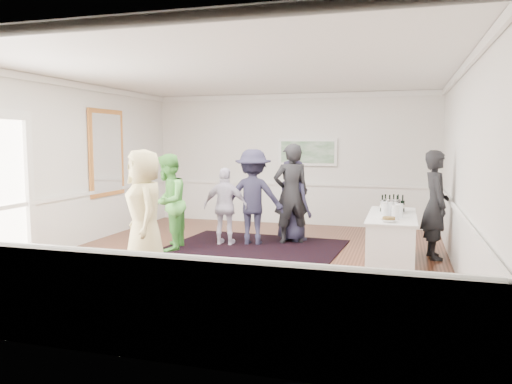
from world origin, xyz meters
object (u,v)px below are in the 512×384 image
(guest_navy, at_px, (293,201))
(guest_dark_b, at_px, (291,194))
(guest_green, at_px, (168,202))
(guest_lilac, at_px, (226,207))
(guest_tan, at_px, (144,210))
(nut_bowl, at_px, (389,220))
(serving_table, at_px, (391,239))
(guest_dark_a, at_px, (253,197))
(ice_bucket, at_px, (392,207))
(bartender, at_px, (435,205))

(guest_navy, bearing_deg, guest_dark_b, 124.87)
(guest_green, distance_m, guest_lilac, 1.16)
(guest_tan, height_order, guest_lilac, guest_tan)
(guest_dark_b, xyz_separation_m, guest_navy, (-0.01, 0.21, -0.16))
(guest_lilac, distance_m, nut_bowl, 3.44)
(serving_table, bearing_deg, guest_dark_a, 163.04)
(guest_green, distance_m, ice_bucket, 4.07)
(guest_green, bearing_deg, bartender, 87.80)
(guest_dark_b, bearing_deg, bartender, 138.35)
(serving_table, height_order, guest_tan, guest_tan)
(guest_green, xyz_separation_m, guest_lilac, (0.88, 0.74, -0.14))
(guest_green, height_order, guest_navy, guest_green)
(guest_lilac, height_order, guest_dark_a, guest_dark_a)
(guest_dark_b, bearing_deg, guest_dark_a, -6.56)
(guest_tan, height_order, guest_dark_b, guest_dark_b)
(serving_table, bearing_deg, guest_navy, 146.13)
(bartender, distance_m, guest_lilac, 3.90)
(guest_green, xyz_separation_m, guest_navy, (2.08, 1.47, -0.07))
(bartender, relative_size, ice_bucket, 7.31)
(bartender, height_order, guest_lilac, bartender)
(bartender, height_order, guest_tan, guest_tan)
(guest_dark_b, bearing_deg, serving_table, 119.89)
(guest_green, xyz_separation_m, ice_bucket, (4.06, 0.33, 0.03))
(serving_table, xyz_separation_m, bartender, (0.71, 0.60, 0.53))
(guest_tan, distance_m, ice_bucket, 4.15)
(bartender, relative_size, guest_green, 1.04)
(guest_lilac, relative_size, guest_dark_a, 0.81)
(guest_green, height_order, guest_dark_b, guest_dark_b)
(guest_dark_a, distance_m, guest_navy, 0.87)
(guest_tan, relative_size, guest_dark_b, 0.96)
(guest_navy, xyz_separation_m, ice_bucket, (1.98, -1.15, 0.10))
(guest_tan, relative_size, nut_bowl, 7.80)
(guest_dark_b, bearing_deg, ice_bucket, 124.12)
(ice_bucket, bearing_deg, guest_lilac, 172.53)
(guest_navy, height_order, ice_bucket, guest_navy)
(guest_dark_a, xyz_separation_m, guest_dark_b, (0.70, 0.31, 0.06))
(guest_tan, relative_size, guest_green, 1.06)
(guest_lilac, height_order, ice_bucket, guest_lilac)
(bartender, height_order, guest_dark_b, guest_dark_b)
(guest_lilac, bearing_deg, guest_dark_b, -159.31)
(serving_table, relative_size, guest_dark_b, 1.02)
(guest_green, xyz_separation_m, guest_dark_b, (2.08, 1.27, 0.09))
(serving_table, xyz_separation_m, guest_navy, (-1.99, 1.33, 0.43))
(guest_lilac, bearing_deg, ice_bucket, 169.67)
(guest_lilac, bearing_deg, guest_green, 37.26)
(guest_tan, distance_m, guest_dark_b, 3.23)
(guest_navy, bearing_deg, ice_bucket, -176.74)
(serving_table, height_order, guest_dark_b, guest_dark_b)
(ice_bucket, bearing_deg, serving_table, -89.07)
(serving_table, xyz_separation_m, guest_tan, (-3.76, -1.57, 0.55))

